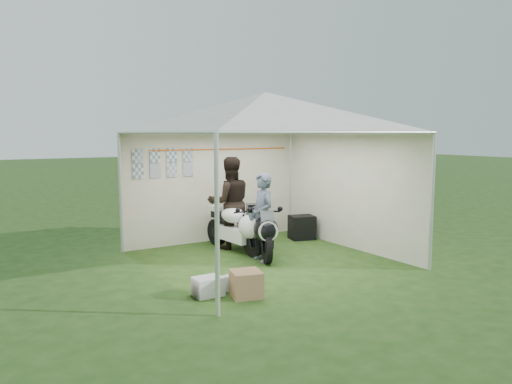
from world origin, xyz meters
TOP-DOWN VIEW (x-y plane):
  - ground at (0.00, 0.00)m, footprint 80.00×80.00m
  - canopy_tent at (-0.00, 0.03)m, footprint 5.66×5.66m
  - motorcycle_white at (-0.10, 0.84)m, footprint 0.49×1.81m
  - motorcycle_black at (0.11, 0.32)m, footprint 0.94×1.85m
  - paddock_stand at (0.43, 1.14)m, footprint 0.42×0.34m
  - person_dark_jacket at (-0.06, 1.20)m, footprint 1.04×0.90m
  - person_blue_jacket at (-0.06, 0.00)m, footprint 0.43×0.61m
  - equipment_box at (1.67, 1.11)m, footprint 0.60×0.53m
  - crate_0 at (-1.75, -1.22)m, footprint 0.41×0.32m
  - crate_1 at (-1.31, -1.54)m, footprint 0.50×0.50m
  - crate_2 at (-1.30, -1.18)m, footprint 0.35×0.32m

SIDE VIEW (x-z plane):
  - ground at x=0.00m, z-range 0.00..0.00m
  - crate_2 at x=-1.30m, z-range 0.00..0.22m
  - crate_0 at x=-1.75m, z-range 0.00..0.27m
  - paddock_stand at x=0.43m, z-range 0.00..0.27m
  - crate_1 at x=-1.31m, z-range 0.00..0.37m
  - equipment_box at x=1.67m, z-range 0.00..0.51m
  - motorcycle_white at x=-0.10m, z-range 0.05..0.94m
  - motorcycle_black at x=0.11m, z-range 0.06..1.01m
  - person_blue_jacket at x=-0.06m, z-range 0.00..1.59m
  - person_dark_jacket at x=-0.06m, z-range 0.00..1.83m
  - canopy_tent at x=0.00m, z-range 1.08..4.08m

